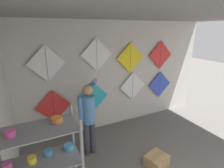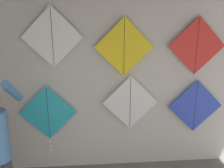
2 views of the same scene
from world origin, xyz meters
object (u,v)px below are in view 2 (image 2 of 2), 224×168
(kite_6, at_px, (124,47))
(kite_7, at_px, (197,46))
(kite_2, at_px, (130,103))
(kite_3, at_px, (195,106))
(kite_1, at_px, (48,115))
(kite_5, at_px, (52,37))

(kite_6, bearing_deg, kite_7, 0.00)
(kite_2, bearing_deg, kite_3, 0.00)
(kite_7, bearing_deg, kite_2, 180.00)
(kite_3, bearing_deg, kite_1, -179.99)
(kite_1, bearing_deg, kite_5, 0.21)
(kite_1, xyz_separation_m, kite_3, (2.16, 0.00, 0.06))
(kite_6, distance_m, kite_7, 1.01)
(kite_2, distance_m, kite_3, 0.98)
(kite_2, height_order, kite_6, kite_6)
(kite_2, relative_size, kite_6, 1.00)
(kite_5, height_order, kite_6, kite_5)
(kite_5, xyz_separation_m, kite_7, (1.96, 0.00, -0.14))
(kite_1, distance_m, kite_6, 1.44)
(kite_6, xyz_separation_m, kite_7, (1.01, 0.00, 0.01))
(kite_2, bearing_deg, kite_6, 180.00)
(kite_2, xyz_separation_m, kite_7, (0.91, 0.00, 0.81))
(kite_3, xyz_separation_m, kite_6, (-1.08, 0.00, 0.89))
(kite_1, relative_size, kite_6, 1.26)
(kite_3, relative_size, kite_6, 1.00)
(kite_1, height_order, kite_3, kite_3)
(kite_5, bearing_deg, kite_6, 0.00)
(kite_6, bearing_deg, kite_2, 0.00)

